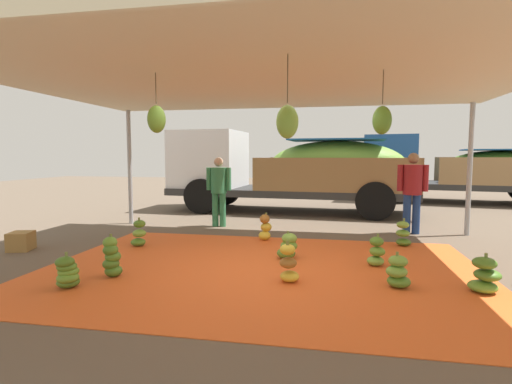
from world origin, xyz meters
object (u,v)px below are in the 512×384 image
banana_bunch_0 (112,258)px  banana_bunch_2 (376,252)px  banana_bunch_4 (398,273)px  crate_0 (21,241)px  banana_bunch_1 (485,276)px  cargo_truck_main (286,168)px  worker_0 (219,186)px  banana_bunch_5 (288,247)px  banana_bunch_3 (67,273)px  banana_bunch_6 (289,265)px  worker_1 (412,187)px  banana_bunch_7 (265,228)px  cargo_truck_far (453,168)px  banana_bunch_9 (403,234)px  banana_bunch_8 (139,234)px

banana_bunch_0 → banana_bunch_2: 3.81m
banana_bunch_4 → crate_0: bearing=172.1°
banana_bunch_1 → cargo_truck_main: (-3.15, 6.56, 1.07)m
banana_bunch_1 → worker_0: size_ratio=0.30×
banana_bunch_1 → banana_bunch_5: bearing=155.5°
crate_0 → banana_bunch_4: bearing=-7.9°
banana_bunch_1 → banana_bunch_3: size_ratio=1.06×
banana_bunch_6 → worker_1: (2.22, 3.74, 0.76)m
banana_bunch_1 → banana_bunch_5: (-2.51, 1.14, -0.01)m
banana_bunch_7 → banana_bunch_6: bearing=-73.7°
banana_bunch_5 → cargo_truck_far: bearing=61.0°
banana_bunch_0 → banana_bunch_1: bearing=3.1°
banana_bunch_4 → banana_bunch_6: size_ratio=0.82×
banana_bunch_0 → crate_0: banana_bunch_0 is taller
banana_bunch_4 → banana_bunch_5: 1.89m
banana_bunch_9 → cargo_truck_main: (-2.63, 4.12, 1.06)m
crate_0 → cargo_truck_far: bearing=43.7°
cargo_truck_far → crate_0: cargo_truck_far is taller
banana_bunch_6 → banana_bunch_3: bearing=-164.1°
banana_bunch_2 → crate_0: (-6.03, -0.10, -0.05)m
banana_bunch_1 → cargo_truck_main: bearing=115.7°
cargo_truck_main → worker_0: cargo_truck_main is taller
banana_bunch_2 → cargo_truck_far: size_ratio=0.07×
banana_bunch_8 → cargo_truck_far: bearing=47.9°
banana_bunch_2 → banana_bunch_7: size_ratio=0.90×
banana_bunch_2 → cargo_truck_main: (-2.00, 5.59, 1.07)m
worker_1 → banana_bunch_8: bearing=-156.9°
banana_bunch_9 → banana_bunch_8: bearing=-169.0°
banana_bunch_1 → banana_bunch_4: 1.00m
banana_bunch_8 → worker_1: 5.63m
banana_bunch_0 → banana_bunch_3: bearing=-118.7°
banana_bunch_5 → cargo_truck_main: (-0.65, 5.42, 1.08)m
banana_bunch_7 → worker_1: (2.94, 1.27, 0.76)m
banana_bunch_1 → banana_bunch_5: size_ratio=1.09×
banana_bunch_1 → banana_bunch_4: banana_bunch_1 is taller
banana_bunch_5 → worker_1: 3.58m
banana_bunch_2 → banana_bunch_6: (-1.22, -1.00, 0.03)m
worker_1 → banana_bunch_2: bearing=-110.1°
banana_bunch_3 → banana_bunch_1: bearing=8.9°
banana_bunch_6 → banana_bunch_8: (-2.91, 1.55, -0.01)m
banana_bunch_0 → cargo_truck_far: size_ratio=0.09×
banana_bunch_4 → worker_1: size_ratio=0.26×
worker_0 → crate_0: bearing=-133.4°
banana_bunch_7 → banana_bunch_5: bearing=-65.8°
banana_bunch_8 → crate_0: banana_bunch_8 is taller
banana_bunch_0 → banana_bunch_1: (4.76, 0.26, -0.06)m
banana_bunch_0 → worker_0: 4.12m
banana_bunch_1 → banana_bunch_7: bearing=141.6°
cargo_truck_far → worker_1: (-2.57, -6.33, -0.22)m
banana_bunch_0 → crate_0: (-2.42, 1.12, -0.11)m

